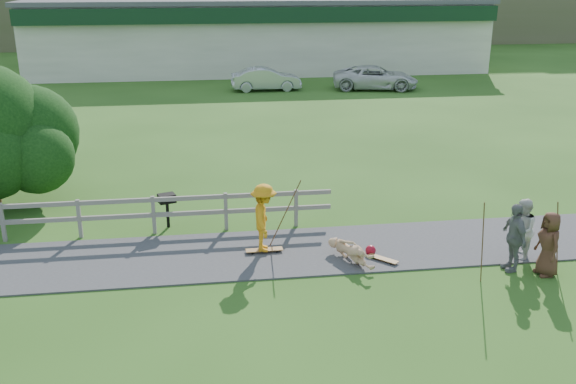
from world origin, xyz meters
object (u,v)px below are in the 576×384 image
at_px(bbq, 168,211).
at_px(spectator_a, 522,230).
at_px(car_white, 375,78).
at_px(spectator_b, 514,237).
at_px(spectator_c, 549,244).
at_px(car_silver, 266,79).
at_px(skater_rider, 264,221).
at_px(skater_fallen, 351,252).

bearing_deg(bbq, spectator_a, -40.13).
bearing_deg(bbq, car_white, 41.56).
bearing_deg(spectator_b, spectator_c, 61.14).
relative_size(car_silver, bbq, 4.23).
relative_size(car_white, bbq, 5.20).
bearing_deg(skater_rider, spectator_c, -102.44).
bearing_deg(spectator_a, car_white, -159.41).
xyz_separation_m(skater_fallen, car_white, (7.26, 24.23, 0.43)).
relative_size(spectator_b, car_silver, 0.41).
bearing_deg(spectator_b, bbq, -116.21).
bearing_deg(skater_rider, bbq, 54.94).
xyz_separation_m(skater_rider, bbq, (-2.53, 2.18, -0.39)).
relative_size(spectator_c, car_white, 0.31).
bearing_deg(car_white, spectator_b, -176.93).
distance_m(car_silver, bbq, 22.35).
relative_size(spectator_a, spectator_b, 0.93).
xyz_separation_m(skater_rider, skater_fallen, (2.11, -0.84, -0.60)).
height_order(spectator_c, car_silver, spectator_c).
bearing_deg(bbq, spectator_b, -44.30).
xyz_separation_m(spectator_c, car_silver, (-3.98, 26.09, -0.10)).
height_order(spectator_b, car_white, spectator_b).
bearing_deg(car_white, skater_rider, 169.08).
bearing_deg(skater_fallen, car_silver, 63.92).
xyz_separation_m(car_silver, bbq, (-5.16, -21.75, -0.20)).
xyz_separation_m(spectator_a, bbq, (-8.93, 3.43, -0.30)).
relative_size(skater_rider, car_white, 0.34).
distance_m(spectator_c, car_silver, 26.39).
bearing_deg(spectator_b, skater_fallen, -105.00).
xyz_separation_m(spectator_a, spectator_b, (-0.49, -0.54, 0.06)).
xyz_separation_m(skater_fallen, bbq, (-4.65, 3.02, 0.21)).
distance_m(skater_fallen, spectator_b, 3.95).
bearing_deg(spectator_b, car_silver, -173.78).
distance_m(spectator_a, spectator_b, 0.73).
relative_size(spectator_b, spectator_c, 1.08).
height_order(spectator_b, car_silver, spectator_b).
distance_m(car_white, bbq, 24.32).
xyz_separation_m(skater_fallen, car_silver, (0.52, 24.77, 0.41)).
height_order(skater_fallen, car_white, car_white).
xyz_separation_m(skater_rider, car_silver, (2.63, 23.93, -0.20)).
bearing_deg(spectator_a, skater_fallen, -67.93).
bearing_deg(car_silver, spectator_a, -171.99).
height_order(skater_fallen, bbq, bbq).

